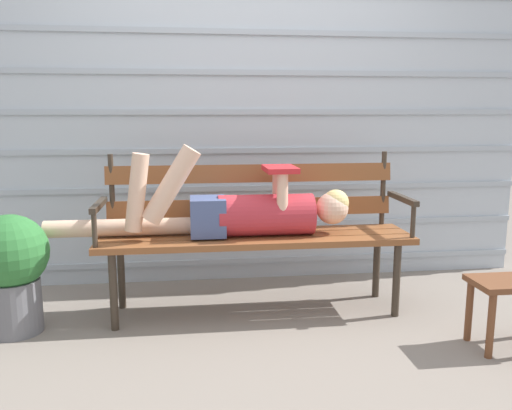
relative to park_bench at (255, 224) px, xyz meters
The scene contains 6 objects.
ground_plane 0.55m from the park_bench, 90.00° to the right, with size 12.00×12.00×0.00m, color gray.
house_siding 0.90m from the park_bench, 90.00° to the left, with size 4.00×0.08×2.36m.
park_bench is the anchor object (origin of this frame).
reclining_person 0.15m from the park_bench, 145.65° to the right, with size 1.76×0.26×0.54m.
footstool 1.42m from the park_bench, 29.95° to the right, with size 0.39×0.25×0.36m.
potted_plant 1.36m from the park_bench, behind, with size 0.40×0.40×0.65m.
Camera 1 is at (-0.37, -2.86, 1.19)m, focal length 36.83 mm.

